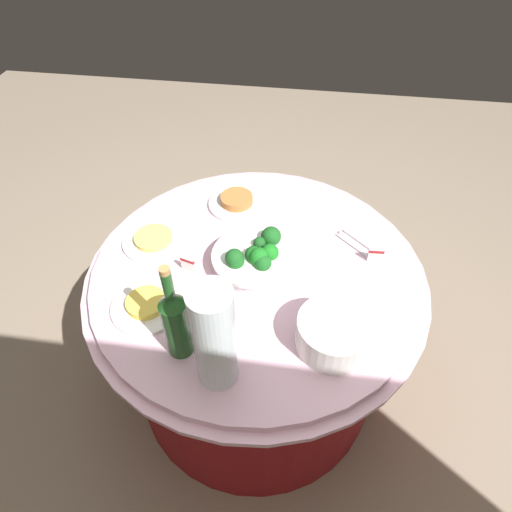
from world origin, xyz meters
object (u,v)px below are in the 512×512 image
object	(u,v)px
broccoli_bowl	(255,259)
wine_bottle	(176,321)
food_plate_fried_egg	(147,305)
food_plate_peanuts	(237,202)
serving_tongs	(355,243)
label_placard_mid	(376,254)
plate_stack	(333,333)
food_plate_noodles	(154,240)
decorative_fruit_vase	(215,343)
label_placard_front	(188,263)

from	to	relation	value
broccoli_bowl	wine_bottle	bearing A→B (deg)	64.71
food_plate_fried_egg	food_plate_peanuts	xyz separation A→B (m)	(-0.19, -0.53, 0.00)
serving_tongs	label_placard_mid	size ratio (longest dim) A/B	2.69
plate_stack	label_placard_mid	distance (m)	0.38
wine_bottle	food_plate_noodles	distance (m)	0.48
plate_stack	food_plate_noodles	bearing A→B (deg)	-27.59
food_plate_fried_egg	serving_tongs	bearing A→B (deg)	-149.39
decorative_fruit_vase	food_plate_noodles	distance (m)	0.59
food_plate_noodles	label_placard_front	distance (m)	0.19
decorative_fruit_vase	label_placard_front	size ratio (longest dim) A/B	6.18
broccoli_bowl	plate_stack	xyz separation A→B (m)	(-0.26, 0.26, 0.01)
food_plate_noodles	decorative_fruit_vase	bearing A→B (deg)	125.26
plate_stack	decorative_fruit_vase	size ratio (longest dim) A/B	0.62
plate_stack	food_plate_noodles	world-z (taller)	plate_stack
decorative_fruit_vase	label_placard_front	bearing A→B (deg)	-63.68
wine_bottle	food_plate_peanuts	distance (m)	0.67
decorative_fruit_vase	serving_tongs	world-z (taller)	decorative_fruit_vase
broccoli_bowl	food_plate_noodles	size ratio (longest dim) A/B	1.27
wine_bottle	label_placard_front	world-z (taller)	wine_bottle
plate_stack	food_plate_fried_egg	size ratio (longest dim) A/B	0.95
food_plate_fried_egg	food_plate_peanuts	distance (m)	0.57
plate_stack	serving_tongs	size ratio (longest dim) A/B	1.42
label_placard_front	food_plate_fried_egg	bearing A→B (deg)	63.18
decorative_fruit_vase	serving_tongs	xyz separation A→B (m)	(-0.38, -0.57, -0.14)
food_plate_noodles	label_placard_mid	size ratio (longest dim) A/B	4.00
wine_bottle	label_placard_mid	size ratio (longest dim) A/B	6.11
plate_stack	wine_bottle	bearing A→B (deg)	10.57
decorative_fruit_vase	food_plate_fried_egg	bearing A→B (deg)	-35.39
label_placard_front	decorative_fruit_vase	bearing A→B (deg)	116.32
decorative_fruit_vase	food_plate_noodles	bearing A→B (deg)	-54.74
food_plate_fried_egg	label_placard_front	distance (m)	0.19
serving_tongs	label_placard_front	xyz separation A→B (m)	(0.55, 0.21, 0.03)
wine_bottle	label_placard_mid	xyz separation A→B (m)	(-0.56, -0.43, -0.10)
plate_stack	food_plate_peanuts	distance (m)	0.70
serving_tongs	label_placard_front	bearing A→B (deg)	20.53
food_plate_noodles	food_plate_peanuts	xyz separation A→B (m)	(-0.26, -0.25, 0.00)
food_plate_peanuts	food_plate_fried_egg	bearing A→B (deg)	70.76
broccoli_bowl	food_plate_peanuts	bearing A→B (deg)	-69.74
food_plate_noodles	food_plate_fried_egg	bearing A→B (deg)	103.65
wine_bottle	food_plate_fried_egg	bearing A→B (deg)	-41.23
plate_stack	food_plate_peanuts	world-z (taller)	plate_stack
broccoli_bowl	decorative_fruit_vase	xyz separation A→B (m)	(0.04, 0.40, 0.10)
plate_stack	decorative_fruit_vase	world-z (taller)	decorative_fruit_vase
food_plate_fried_egg	label_placard_front	xyz separation A→B (m)	(-0.09, -0.17, 0.02)
broccoli_bowl	label_placard_mid	xyz separation A→B (m)	(-0.40, -0.09, -0.01)
decorative_fruit_vase	food_plate_noodles	size ratio (longest dim) A/B	1.55
serving_tongs	label_placard_mid	distance (m)	0.10
decorative_fruit_vase	food_plate_peanuts	xyz separation A→B (m)	(0.08, -0.72, -0.13)
broccoli_bowl	food_plate_noodles	xyz separation A→B (m)	(0.37, -0.07, -0.03)
plate_stack	food_plate_noodles	distance (m)	0.72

